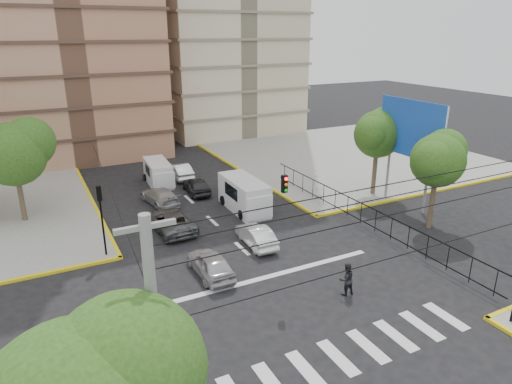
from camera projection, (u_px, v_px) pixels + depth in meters
ground at (282, 286)px, 24.53m from camera, size 160.00×160.00×0.00m
sidewalk_ne at (348, 155)px, 49.89m from camera, size 26.00×26.00×0.15m
crosswalk_stripes at (353, 352)px, 19.50m from camera, size 12.00×2.40×0.01m
stop_line at (271, 276)px, 25.53m from camera, size 13.00×0.40×0.01m
park_fence at (360, 225)px, 32.18m from camera, size 0.10×22.50×1.66m
billboard at (411, 130)px, 33.78m from camera, size 0.36×6.20×8.10m
tree_park_a at (439, 158)px, 30.18m from camera, size 4.41×3.60×6.83m
tree_park_c at (379, 132)px, 36.37m from camera, size 4.65×3.80×7.25m
tree_tudor at (14, 151)px, 31.07m from camera, size 5.39×4.40×7.43m
traffic_light_nw at (101, 209)px, 26.66m from camera, size 0.28×0.22×4.40m
traffic_light_hanging at (307, 194)px, 20.85m from camera, size 18.00×9.12×0.92m
utility_pole_sw at (158, 375)px, 11.51m from camera, size 1.40×0.28×9.00m
van_right_lane at (246, 196)px, 34.36m from camera, size 2.25×5.39×2.42m
van_left_lane at (159, 174)px, 40.35m from camera, size 2.13×4.72×2.07m
car_silver_front_left at (210, 264)px, 25.42m from camera, size 1.68×4.15×1.41m
car_white_front_right at (256, 236)px, 29.01m from camera, size 1.57×4.01×1.30m
car_grey_mid_left at (171, 221)px, 31.12m from camera, size 2.62×5.19×1.41m
car_silver_rear_left at (160, 196)px, 35.91m from camera, size 2.50×4.76×1.32m
car_darkgrey_mid_right at (196, 185)px, 38.27m from camera, size 1.93×4.20×1.39m
car_white_rear_right at (180, 171)px, 42.24m from camera, size 1.60×4.29×1.40m
pedestrian_crosswalk at (346, 279)px, 23.47m from camera, size 0.91×0.73×1.77m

